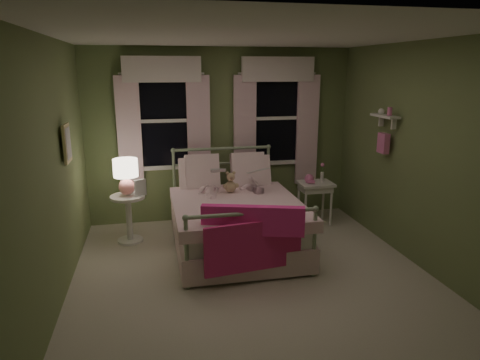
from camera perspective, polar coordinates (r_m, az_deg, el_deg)
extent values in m
plane|color=beige|center=(4.96, 1.76, -12.79)|extent=(4.20, 4.20, 0.00)
plane|color=white|center=(4.42, 2.04, 18.70)|extent=(4.20, 4.20, 0.00)
plane|color=#6D834E|center=(6.54, -2.52, 5.92)|extent=(4.00, 0.00, 4.00)
plane|color=#6D834E|center=(2.61, 13.03, -7.84)|extent=(4.00, 0.00, 4.00)
plane|color=#6D834E|center=(4.49, -23.74, 0.71)|extent=(0.00, 4.20, 4.20)
plane|color=#6D834E|center=(5.35, 23.20, 2.82)|extent=(0.00, 4.20, 4.20)
cube|color=white|center=(5.56, -0.69, -4.98)|extent=(1.44, 1.94, 0.26)
cube|color=white|center=(5.65, -0.68, -7.28)|extent=(1.54, 2.02, 0.30)
cube|color=white|center=(5.36, -0.38, -3.69)|extent=(1.58, 1.75, 0.14)
cylinder|color=#9EB793|center=(5.52, -7.77, -6.60)|extent=(0.04, 1.90, 0.04)
cylinder|color=#9EB793|center=(5.77, 6.09, -5.60)|extent=(0.04, 1.90, 0.04)
cylinder|color=#9EB793|center=(6.35, -8.71, -1.19)|extent=(0.04, 0.04, 1.15)
cylinder|color=#9EB793|center=(6.58, 3.73, -0.50)|extent=(0.04, 0.04, 1.15)
sphere|color=#9EB793|center=(6.22, -8.91, 3.92)|extent=(0.07, 0.07, 0.07)
sphere|color=#9EB793|center=(6.45, 3.81, 4.44)|extent=(0.07, 0.07, 0.07)
cylinder|color=#9EB793|center=(6.30, -2.44, 4.21)|extent=(1.42, 0.04, 0.04)
cylinder|color=#9EB793|center=(6.34, -2.42, 2.25)|extent=(1.38, 0.03, 0.03)
cylinder|color=#9EB793|center=(4.59, -7.12, -9.76)|extent=(0.04, 0.04, 0.80)
cylinder|color=#9EB793|center=(4.89, 9.86, -8.27)|extent=(0.04, 0.04, 0.80)
sphere|color=#9EB793|center=(4.44, -7.28, -5.04)|extent=(0.07, 0.07, 0.07)
sphere|color=#9EB793|center=(4.75, 10.07, -3.82)|extent=(0.07, 0.07, 0.07)
cylinder|color=#9EB793|center=(4.54, 1.70, -4.46)|extent=(1.42, 0.04, 0.04)
cube|color=white|center=(6.06, -5.52, 0.35)|extent=(0.55, 0.32, 0.57)
cube|color=white|center=(6.19, 1.49, 0.71)|extent=(0.55, 0.32, 0.57)
cube|color=white|center=(6.05, -5.07, 1.11)|extent=(0.48, 0.30, 0.51)
cube|color=white|center=(6.16, 1.04, 1.41)|extent=(0.48, 0.30, 0.51)
cube|color=#F63094|center=(4.57, 1.70, -5.41)|extent=(1.08, 0.41, 0.32)
cube|color=#D42970|center=(4.61, 1.88, -8.86)|extent=(1.10, 0.19, 0.55)
imported|color=#F7D1DD|center=(5.79, -4.30, 1.56)|extent=(0.31, 0.21, 0.82)
imported|color=#F7D1DD|center=(5.90, 1.11, 1.16)|extent=(0.39, 0.33, 0.69)
imported|color=beige|center=(5.55, -3.94, 0.79)|extent=(0.21, 0.14, 0.26)
imported|color=beige|center=(5.66, 1.68, 0.66)|extent=(0.23, 0.18, 0.26)
sphere|color=tan|center=(5.74, -1.28, -0.89)|extent=(0.16, 0.16, 0.16)
sphere|color=tan|center=(5.69, -1.25, 0.41)|extent=(0.11, 0.11, 0.11)
sphere|color=tan|center=(5.67, -1.70, 0.93)|extent=(0.04, 0.04, 0.04)
sphere|color=tan|center=(5.68, -0.81, 0.97)|extent=(0.04, 0.04, 0.04)
sphere|color=tan|center=(5.70, -2.02, -0.82)|extent=(0.06, 0.06, 0.06)
sphere|color=tan|center=(5.73, -0.44, -0.74)|extent=(0.06, 0.06, 0.06)
sphere|color=#8C6B51|center=(5.64, -1.15, 0.23)|extent=(0.04, 0.04, 0.04)
cylinder|color=white|center=(5.89, -14.77, -2.20)|extent=(0.46, 0.46, 0.04)
cylinder|color=white|center=(5.99, -14.58, -5.05)|extent=(0.08, 0.08, 0.60)
cylinder|color=white|center=(6.09, -14.40, -7.75)|extent=(0.34, 0.34, 0.03)
sphere|color=pink|center=(5.85, -14.86, -0.89)|extent=(0.21, 0.21, 0.21)
cylinder|color=pink|center=(5.82, -14.94, 0.25)|extent=(0.03, 0.03, 0.13)
cylinder|color=#FFEAC6|center=(5.79, -15.03, 1.59)|extent=(0.32, 0.32, 0.24)
imported|color=beige|center=(5.80, -13.84, -2.11)|extent=(0.23, 0.27, 0.02)
cube|color=white|center=(6.45, 10.03, -0.48)|extent=(0.50, 0.40, 0.04)
cube|color=white|center=(6.47, 10.00, -1.08)|extent=(0.44, 0.34, 0.08)
cylinder|color=white|center=(6.34, 8.72, -3.72)|extent=(0.04, 0.04, 0.60)
cylinder|color=white|center=(6.49, 12.04, -3.45)|extent=(0.04, 0.04, 0.60)
cylinder|color=white|center=(6.61, 7.81, -2.93)|extent=(0.04, 0.04, 0.60)
cylinder|color=white|center=(6.75, 11.02, -2.69)|extent=(0.04, 0.04, 0.60)
sphere|color=pink|center=(6.40, 9.23, 0.16)|extent=(0.14, 0.14, 0.14)
cube|color=pink|center=(6.32, 9.51, -0.22)|extent=(0.11, 0.07, 0.04)
cylinder|color=white|center=(6.52, 10.88, 0.45)|extent=(0.05, 0.05, 0.14)
cylinder|color=#4C7F3F|center=(6.50, 10.93, 1.39)|extent=(0.01, 0.01, 0.12)
sphere|color=pink|center=(6.48, 10.96, 1.99)|extent=(0.06, 0.06, 0.06)
cube|color=black|center=(6.41, -10.11, 7.79)|extent=(0.76, 0.02, 1.35)
cube|color=white|center=(6.35, -10.39, 14.06)|extent=(0.84, 0.05, 0.06)
cube|color=white|center=(6.51, -9.83, 1.64)|extent=(0.84, 0.05, 0.06)
cube|color=white|center=(6.39, -13.71, 7.59)|extent=(0.06, 0.05, 1.40)
cube|color=white|center=(6.42, -6.50, 7.93)|extent=(0.06, 0.05, 1.40)
cube|color=white|center=(6.39, -10.10, 7.77)|extent=(0.76, 0.04, 0.05)
cube|color=white|center=(6.38, -14.52, 5.70)|extent=(0.34, 0.06, 1.70)
cube|color=silver|center=(6.41, -5.51, 6.14)|extent=(0.34, 0.06, 1.70)
cube|color=white|center=(6.28, -10.38, 14.33)|extent=(1.10, 0.08, 0.36)
cylinder|color=white|center=(6.32, -10.37, 13.78)|extent=(1.20, 0.03, 0.03)
cube|color=black|center=(6.69, 4.76, 8.24)|extent=(0.76, 0.02, 1.35)
cube|color=white|center=(6.63, 4.94, 14.24)|extent=(0.84, 0.05, 0.06)
cube|color=white|center=(6.78, 4.68, 2.33)|extent=(0.84, 0.05, 0.06)
cube|color=white|center=(6.56, 1.42, 8.16)|extent=(0.06, 0.05, 1.40)
cube|color=white|center=(6.79, 8.07, 8.24)|extent=(0.06, 0.05, 1.40)
cube|color=white|center=(6.67, 4.81, 8.22)|extent=(0.76, 0.04, 0.05)
cube|color=silver|center=(6.52, 0.64, 6.36)|extent=(0.34, 0.06, 1.70)
cube|color=white|center=(6.81, 8.94, 6.53)|extent=(0.34, 0.06, 1.70)
cube|color=white|center=(6.56, 5.11, 14.50)|extent=(1.10, 0.08, 0.36)
cylinder|color=white|center=(6.60, 5.00, 13.98)|extent=(1.20, 0.03, 0.03)
cube|color=white|center=(5.82, 18.77, 8.07)|extent=(0.15, 0.50, 0.03)
cube|color=white|center=(5.72, 19.81, 7.08)|extent=(0.06, 0.03, 0.14)
cube|color=white|center=(5.97, 18.31, 7.49)|extent=(0.06, 0.03, 0.14)
cylinder|color=pink|center=(5.72, 19.33, 8.64)|extent=(0.06, 0.06, 0.10)
sphere|color=white|center=(5.90, 18.32, 8.68)|extent=(0.08, 0.08, 0.08)
cube|color=pink|center=(5.87, 18.58, 4.68)|extent=(0.08, 0.18, 0.26)
cube|color=beige|center=(5.02, -22.10, 4.56)|extent=(0.03, 0.32, 0.42)
cube|color=silver|center=(5.02, -21.93, 4.57)|extent=(0.01, 0.25, 0.34)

